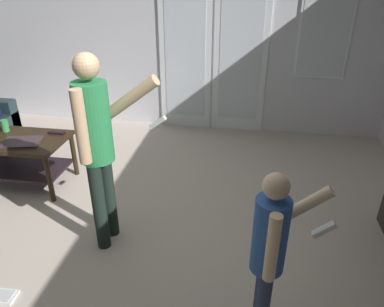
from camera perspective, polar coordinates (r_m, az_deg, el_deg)
name	(u,v)px	position (r m, az deg, el deg)	size (l,w,h in m)	color
ground_plane	(113,235)	(3.27, -12.29, -12.49)	(5.76, 5.11, 0.02)	#BDAEA0
wall_back_with_doors	(178,35)	(4.99, -2.16, 18.20)	(5.76, 0.09, 2.59)	silver
coffee_table	(23,152)	(4.08, -25.15, 0.29)	(0.90, 0.59, 0.52)	black
person_adult	(97,139)	(2.73, -14.67, 2.24)	(0.63, 0.42, 1.56)	black
person_child	(270,249)	(2.05, 12.22, -14.55)	(0.46, 0.33, 1.17)	navy
laptop_closed	(22,142)	(3.91, -25.25, 1.65)	(0.36, 0.26, 0.02)	#3B2B30
cup_by_laptop	(5,126)	(4.25, -27.42, 3.91)	(0.07, 0.07, 0.13)	#3B8C4C
tv_remote_black	(57,133)	(3.99, -20.54, 3.08)	(0.17, 0.05, 0.02)	black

